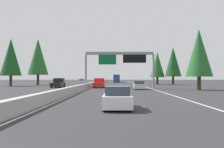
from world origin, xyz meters
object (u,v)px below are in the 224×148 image
sedan_near_right (139,85)px  oncoming_far (82,81)px  sign_gantry_overhead (121,59)px  conifer_right_near (199,53)px  conifer_right_far (157,65)px  sedan_distant_a (117,98)px  conifer_left_mid (38,57)px  bus_far_center (116,78)px  conifer_left_near (11,57)px  oncoming_near (58,83)px  conifer_right_mid (173,62)px  pickup_mid_left (99,83)px

sedan_near_right → oncoming_far: size_ratio=1.00×
sign_gantry_overhead → sedan_near_right: (-3.81, -3.00, -4.62)m
conifer_right_near → conifer_right_far: size_ratio=1.05×
sedan_distant_a → conifer_left_mid: bearing=20.8°
sign_gantry_overhead → bus_far_center: (61.36, 0.46, -3.59)m
sign_gantry_overhead → sedan_near_right: sign_gantry_overhead is taller
oncoming_far → conifer_left_mid: (-22.12, 9.14, 6.87)m
sign_gantry_overhead → conifer_left_near: bearing=62.1°
conifer_right_far → conifer_right_near: bearing=-177.6°
bus_far_center → oncoming_near: bearing=168.0°
oncoming_near → oncoming_far: size_ratio=1.27×
sedan_near_right → conifer_left_near: 33.62m
conifer_right_mid → conifer_left_mid: 36.78m
bus_far_center → oncoming_near: 57.56m
sedan_near_right → conifer_left_mid: conifer_left_mid is taller
bus_far_center → conifer_right_far: bearing=-160.6°
sign_gantry_overhead → pickup_mid_left: sign_gantry_overhead is taller
pickup_mid_left → conifer_right_far: 29.35m
sedan_near_right → pickup_mid_left: pickup_mid_left is taller
sedan_near_right → pickup_mid_left: size_ratio=0.79×
pickup_mid_left → conifer_left_near: (9.42, 21.09, 5.81)m
bus_far_center → oncoming_near: (-56.30, 11.95, -0.80)m
sedan_distant_a → oncoming_near: (36.84, 11.58, 0.23)m
oncoming_near → conifer_right_far: 33.60m
sedan_near_right → bus_far_center: (65.17, 3.46, 1.03)m
sedan_near_right → conifer_right_mid: 32.18m
conifer_right_mid → conifer_left_mid: (-2.27, 36.69, 1.29)m
conifer_right_near → conifer_left_mid: bearing=50.1°
pickup_mid_left → oncoming_far: pickup_mid_left is taller
oncoming_near → conifer_left_mid: (18.21, 9.32, 6.64)m
sign_gantry_overhead → conifer_right_near: (-5.44, -12.55, 0.67)m
sedan_near_right → sedan_distant_a: bearing=172.2°
bus_far_center → conifer_right_mid: size_ratio=1.11×
oncoming_far → conifer_right_near: (-50.83, -25.15, 5.29)m
pickup_mid_left → conifer_left_mid: (19.30, 17.58, 6.64)m
sedan_near_right → pickup_mid_left: bearing=42.6°
conifer_right_near → conifer_left_near: 42.24m
bus_far_center → conifer_right_mid: conifer_right_mid is taller
sedan_near_right → conifer_right_near: bearing=-99.7°
bus_far_center → conifer_left_near: conifer_left_near is taller
sign_gantry_overhead → oncoming_far: sign_gantry_overhead is taller
conifer_left_near → oncoming_far: bearing=-21.6°
pickup_mid_left → conifer_left_near: size_ratio=0.51×
sign_gantry_overhead → conifer_left_mid: bearing=43.0°
conifer_right_far → conifer_left_mid: 33.31m
sedan_distant_a → conifer_left_near: 51.71m
bus_far_center → conifer_left_mid: 44.01m
oncoming_far → conifer_right_mid: bearing=54.2°
conifer_right_near → conifer_right_mid: bearing=-4.4°
sign_gantry_overhead → oncoming_near: sign_gantry_overhead is taller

